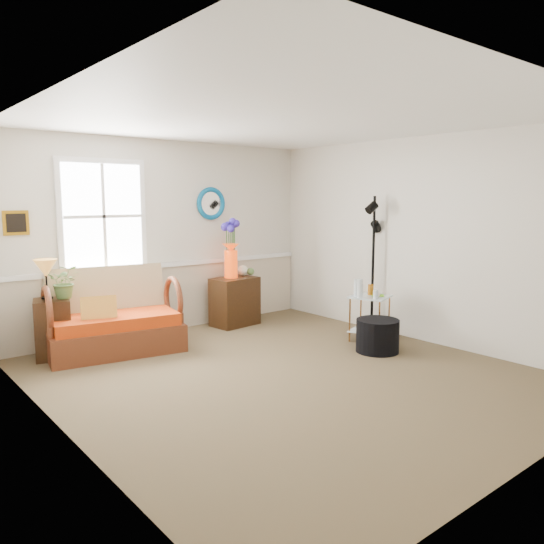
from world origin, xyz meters
TOP-DOWN VIEW (x-y plane):
  - floor at (0.00, 0.00)m, footprint 4.50×5.00m
  - ceiling at (0.00, 0.00)m, footprint 4.50×5.00m
  - walls at (0.00, 0.00)m, footprint 4.51×5.01m
  - wainscot at (0.00, 2.48)m, footprint 4.46×0.02m
  - chair_rail at (0.00, 2.47)m, footprint 4.46×0.04m
  - window at (-0.90, 2.47)m, footprint 1.14×0.06m
  - picture at (-1.92, 2.48)m, footprint 0.28×0.03m
  - mirror at (0.70, 2.48)m, footprint 0.47×0.07m
  - loveseat at (-1.04, 1.94)m, footprint 1.65×1.12m
  - throw_pillow at (-1.26, 1.83)m, footprint 0.40×0.21m
  - lamp_stand at (-1.68, 2.15)m, footprint 0.48×0.48m
  - table_lamp at (-1.72, 2.14)m, footprint 0.30×0.30m
  - potted_plant at (-1.53, 2.12)m, footprint 0.48×0.50m
  - cabinet at (0.86, 2.13)m, footprint 0.69×0.48m
  - flower_vase at (0.83, 2.17)m, footprint 0.27×0.27m
  - side_table at (1.72, 0.34)m, footprint 0.59×0.59m
  - tabletop_items at (1.68, 0.36)m, footprint 0.55×0.55m
  - floor_lamp at (2.10, 0.63)m, footprint 0.31×0.31m
  - ottoman at (1.40, -0.06)m, footprint 0.55×0.55m

SIDE VIEW (x-z plane):
  - floor at x=0.00m, z-range -0.01..0.01m
  - ottoman at x=1.40m, z-range 0.00..0.39m
  - side_table at x=1.72m, z-range 0.00..0.58m
  - lamp_stand at x=-1.68m, z-range 0.00..0.69m
  - cabinet at x=0.86m, z-range 0.00..0.69m
  - wainscot at x=0.00m, z-range 0.00..0.90m
  - loveseat at x=-1.04m, z-range 0.00..1.00m
  - throw_pillow at x=-1.26m, z-range 0.33..0.72m
  - tabletop_items at x=1.68m, z-range 0.59..0.82m
  - potted_plant at x=-1.53m, z-range 0.69..0.99m
  - table_lamp at x=-1.72m, z-range 0.69..1.15m
  - chair_rail at x=0.00m, z-range 0.89..0.95m
  - floor_lamp at x=2.10m, z-range 0.00..1.86m
  - flower_vase at x=0.83m, z-range 0.69..1.52m
  - walls at x=0.00m, z-range 0.00..2.60m
  - picture at x=-1.92m, z-range 1.41..1.69m
  - window at x=-0.90m, z-range 0.88..2.32m
  - mirror at x=0.70m, z-range 1.51..1.99m
  - ceiling at x=0.00m, z-range 2.60..2.60m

